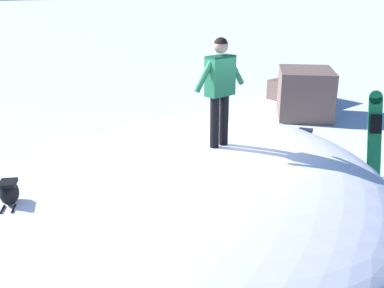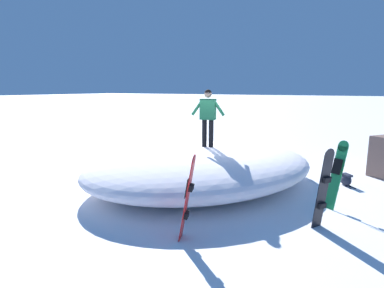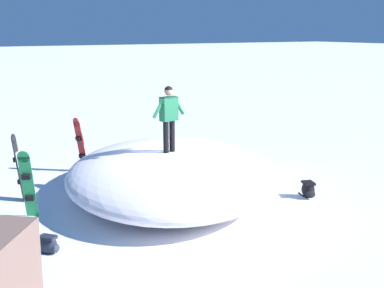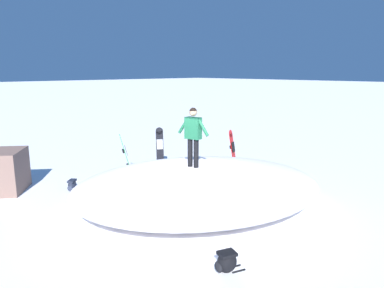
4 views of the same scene
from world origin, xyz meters
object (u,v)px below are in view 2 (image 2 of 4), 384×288
at_px(snowboard_tertiary_upright, 324,188).
at_px(snowboard_primary_upright, 337,173).
at_px(snowboarder_standing, 208,113).
at_px(backpack_near, 346,179).
at_px(backpack_far, 164,155).
at_px(snowboard_secondary_upright, 188,196).

bearing_deg(snowboard_tertiary_upright, snowboard_primary_upright, 175.19).
height_order(snowboarder_standing, snowboard_primary_upright, snowboarder_standing).
xyz_separation_m(snowboarder_standing, snowboard_primary_upright, (0.08, 3.48, -1.29)).
bearing_deg(backpack_near, snowboarder_standing, -62.18).
bearing_deg(snowboarder_standing, snowboard_primary_upright, 88.62).
xyz_separation_m(snowboard_tertiary_upright, backpack_near, (-3.42, 0.24, -0.69)).
bearing_deg(backpack_far, snowboard_primary_upright, 72.40).
xyz_separation_m(snowboarder_standing, snowboard_secondary_upright, (3.24, 1.23, -1.26)).
distance_m(snowboarder_standing, snowboard_secondary_upright, 3.69).
bearing_deg(snowboard_tertiary_upright, backpack_near, 175.99).
relative_size(snowboarder_standing, backpack_far, 2.62).
bearing_deg(snowboard_primary_upright, backpack_far, -107.60).
bearing_deg(backpack_far, snowboard_tertiary_upright, 61.08).
bearing_deg(snowboard_secondary_upright, snowboarder_standing, -159.15).
bearing_deg(snowboard_tertiary_upright, snowboard_secondary_upright, -51.16).
distance_m(snowboard_secondary_upright, snowboard_tertiary_upright, 2.73).
height_order(snowboard_primary_upright, backpack_far, snowboard_primary_upright).
xyz_separation_m(snowboarder_standing, backpack_near, (-1.90, 3.60, -1.94)).
relative_size(snowboard_secondary_upright, backpack_far, 2.62).
bearing_deg(backpack_far, snowboarder_standing, 56.24).
relative_size(snowboard_tertiary_upright, backpack_near, 3.14).
bearing_deg(snowboard_secondary_upright, snowboard_tertiary_upright, 128.84).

